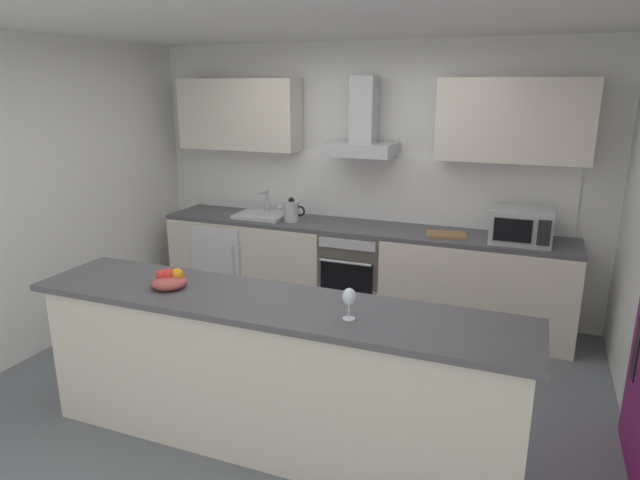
{
  "coord_description": "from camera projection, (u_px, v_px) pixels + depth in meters",
  "views": [
    {
      "loc": [
        1.55,
        -3.38,
        2.2
      ],
      "look_at": [
        0.05,
        0.42,
        1.05
      ],
      "focal_mm": 31.1,
      "sensor_mm": 36.0,
      "label": 1
    }
  ],
  "objects": [
    {
      "name": "ground",
      "position": [
        294.0,
        389.0,
        4.17
      ],
      "size": [
        5.5,
        4.68,
        0.02
      ],
      "primitive_type": "cube",
      "color": "slate"
    },
    {
      "name": "ceiling",
      "position": [
        288.0,
        17.0,
        3.47
      ],
      "size": [
        5.5,
        4.68,
        0.02
      ],
      "primitive_type": "cube",
      "color": "white"
    },
    {
      "name": "wall_back",
      "position": [
        370.0,
        178.0,
        5.52
      ],
      "size": [
        5.5,
        0.12,
        2.6
      ],
      "primitive_type": "cube",
      "color": "white",
      "rests_on": "ground"
    },
    {
      "name": "wall_left",
      "position": [
        40.0,
        196.0,
        4.64
      ],
      "size": [
        0.12,
        4.68,
        2.6
      ],
      "primitive_type": "cube",
      "color": "white",
      "rests_on": "ground"
    },
    {
      "name": "backsplash_tile",
      "position": [
        368.0,
        186.0,
        5.47
      ],
      "size": [
        3.83,
        0.02,
        0.66
      ],
      "primitive_type": "cube",
      "color": "white"
    },
    {
      "name": "counter_back",
      "position": [
        357.0,
        270.0,
        5.41
      ],
      "size": [
        3.96,
        0.6,
        0.9
      ],
      "color": "beige",
      "rests_on": "ground"
    },
    {
      "name": "counter_island",
      "position": [
        271.0,
        374.0,
        3.38
      ],
      "size": [
        3.06,
        0.64,
        0.98
      ],
      "color": "beige",
      "rests_on": "ground"
    },
    {
      "name": "upper_cabinets",
      "position": [
        364.0,
        117.0,
        5.15
      ],
      "size": [
        3.91,
        0.32,
        0.7
      ],
      "color": "beige"
    },
    {
      "name": "oven",
      "position": [
        356.0,
        270.0,
        5.38
      ],
      "size": [
        0.6,
        0.62,
        0.8
      ],
      "color": "slate",
      "rests_on": "ground"
    },
    {
      "name": "refrigerator",
      "position": [
        230.0,
        258.0,
        5.89
      ],
      "size": [
        0.58,
        0.6,
        0.85
      ],
      "color": "white",
      "rests_on": "ground"
    },
    {
      "name": "microwave",
      "position": [
        521.0,
        226.0,
        4.68
      ],
      "size": [
        0.5,
        0.38,
        0.3
      ],
      "color": "#B7BABC",
      "rests_on": "counter_back"
    },
    {
      "name": "sink",
      "position": [
        262.0,
        215.0,
        5.62
      ],
      "size": [
        0.5,
        0.4,
        0.26
      ],
      "color": "silver",
      "rests_on": "counter_back"
    },
    {
      "name": "kettle",
      "position": [
        292.0,
        211.0,
        5.44
      ],
      "size": [
        0.29,
        0.15,
        0.24
      ],
      "color": "#B7BABC",
      "rests_on": "counter_back"
    },
    {
      "name": "range_hood",
      "position": [
        363.0,
        131.0,
        5.14
      ],
      "size": [
        0.62,
        0.45,
        0.72
      ],
      "color": "#B7BABC"
    },
    {
      "name": "wine_glass",
      "position": [
        349.0,
        298.0,
        2.96
      ],
      "size": [
        0.08,
        0.08,
        0.18
      ],
      "color": "silver",
      "rests_on": "counter_island"
    },
    {
      "name": "fruit_bowl",
      "position": [
        169.0,
        280.0,
        3.45
      ],
      "size": [
        0.22,
        0.22,
        0.13
      ],
      "color": "#B24C47",
      "rests_on": "counter_island"
    },
    {
      "name": "chopping_board",
      "position": [
        446.0,
        235.0,
        4.94
      ],
      "size": [
        0.38,
        0.28,
        0.02
      ],
      "primitive_type": "cube",
      "rotation": [
        0.0,
        0.0,
        0.19
      ],
      "color": "#9E7247",
      "rests_on": "counter_back"
    }
  ]
}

